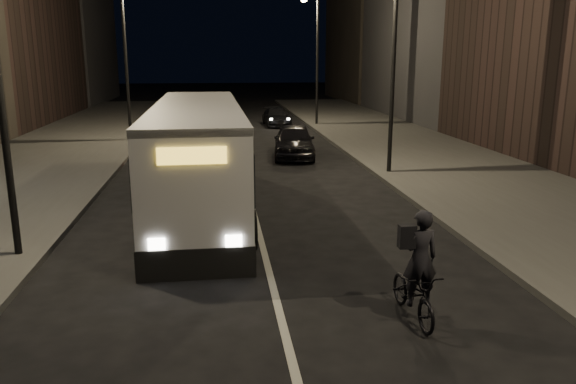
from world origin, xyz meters
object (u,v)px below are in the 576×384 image
object	(u,v)px
streetlight_left_far	(130,40)
cyclist_on_bicycle	(415,283)
streetlight_right_mid	(388,33)
streetlight_left_near	(4,15)
car_far	(276,117)
car_mid	(218,115)
city_bus	(198,152)
car_near	(294,141)
streetlight_right_far	(313,43)

from	to	relation	value
streetlight_left_far	cyclist_on_bicycle	distance (m)	23.78
streetlight_right_mid	streetlight_left_far	distance (m)	14.62
streetlight_left_near	car_far	xyz separation A→B (m)	(8.31, 24.55, -4.79)
streetlight_left_far	car_mid	world-z (taller)	streetlight_left_far
city_bus	car_mid	bearing A→B (deg)	87.41
cyclist_on_bicycle	car_near	size ratio (longest dim) A/B	0.46
streetlight_right_mid	cyclist_on_bicycle	distance (m)	13.24
streetlight_left_far	cyclist_on_bicycle	bearing A→B (deg)	-70.82
streetlight_right_mid	car_near	size ratio (longest dim) A/B	1.83
cyclist_on_bicycle	car_near	xyz separation A→B (m)	(0.15, 16.48, 0.07)
city_bus	cyclist_on_bicycle	bearing A→B (deg)	-64.91
streetlight_right_mid	car_mid	distance (m)	19.30
streetlight_right_mid	cyclist_on_bicycle	world-z (taller)	streetlight_right_mid
streetlight_right_mid	city_bus	distance (m)	8.74
cyclist_on_bicycle	car_mid	bearing A→B (deg)	93.19
streetlight_right_mid	streetlight_left_near	distance (m)	13.33
streetlight_left_near	city_bus	distance (m)	6.65
streetlight_left_far	car_mid	distance (m)	10.04
cyclist_on_bicycle	car_mid	size ratio (longest dim) A/B	0.52
streetlight_right_far	streetlight_left_far	bearing A→B (deg)	-150.64
streetlight_left_far	city_bus	distance (m)	14.83
car_far	city_bus	bearing A→B (deg)	-104.49
car_near	streetlight_right_mid	bearing A→B (deg)	-50.82
car_mid	car_far	xyz separation A→B (m)	(3.85, -1.11, -0.07)
streetlight_left_near	streetlight_left_far	bearing A→B (deg)	90.00
streetlight_right_mid	car_far	world-z (taller)	streetlight_right_mid
cyclist_on_bicycle	streetlight_right_mid	bearing A→B (deg)	73.00
streetlight_left_near	streetlight_left_far	distance (m)	18.00
car_mid	streetlight_left_far	bearing A→B (deg)	58.88
streetlight_right_far	cyclist_on_bicycle	bearing A→B (deg)	-96.12
streetlight_left_near	car_far	bearing A→B (deg)	71.31
streetlight_left_near	city_bus	world-z (taller)	streetlight_left_near
streetlight_right_far	cyclist_on_bicycle	distance (m)	28.57
streetlight_right_mid	car_near	distance (m)	7.02
car_far	streetlight_left_far	bearing A→B (deg)	-143.60
streetlight_right_mid	car_mid	size ratio (longest dim) A/B	2.06
city_bus	car_mid	xyz separation A→B (m)	(0.73, 21.54, -1.07)
streetlight_right_far	car_near	bearing A→B (deg)	-103.87
streetlight_left_near	car_mid	world-z (taller)	streetlight_left_near
streetlight_left_near	streetlight_left_far	xyz separation A→B (m)	(0.00, 18.00, 0.00)
streetlight_left_near	car_far	distance (m)	26.36
car_far	streetlight_right_mid	bearing A→B (deg)	-83.76
car_near	streetlight_left_far	bearing A→B (deg)	151.29
streetlight_right_mid	city_bus	bearing A→B (deg)	-150.78
streetlight_right_far	car_mid	xyz separation A→B (m)	(-6.21, 1.66, -4.71)
city_bus	streetlight_right_mid	bearing A→B (deg)	28.56
streetlight_right_far	car_near	world-z (taller)	streetlight_right_far
city_bus	car_far	world-z (taller)	city_bus
streetlight_left_far	cyclist_on_bicycle	world-z (taller)	streetlight_left_far
city_bus	cyclist_on_bicycle	distance (m)	9.10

